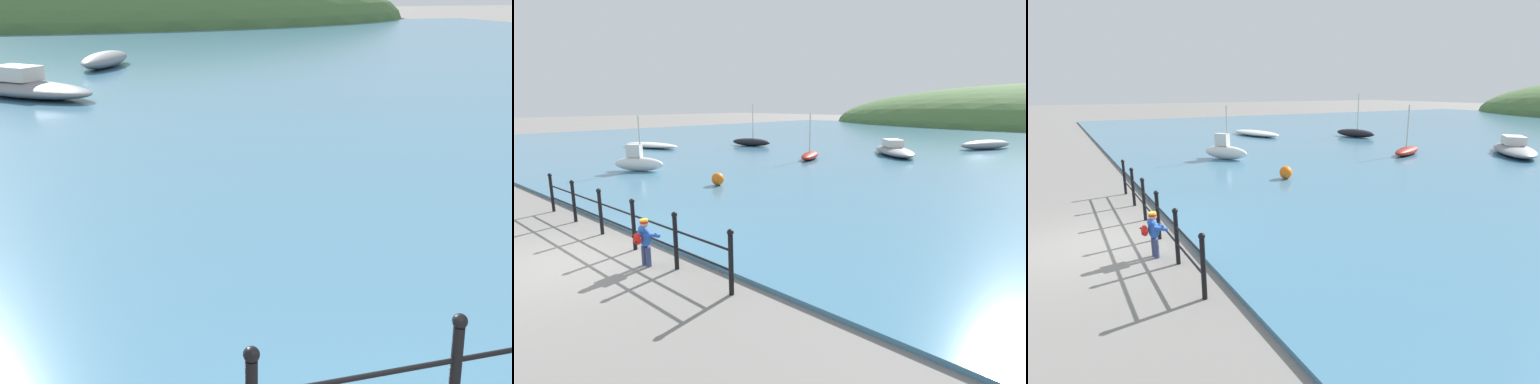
# 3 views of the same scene
# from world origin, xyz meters

# --- Properties ---
(ground_plane) EXTENTS (200.00, 200.00, 0.00)m
(ground_plane) POSITION_xyz_m (0.00, 0.00, 0.00)
(ground_plane) COLOR slate
(iron_railing) EXTENTS (8.35, 0.12, 1.21)m
(iron_railing) POSITION_xyz_m (-0.38, 1.50, 0.64)
(iron_railing) COLOR black
(iron_railing) RESTS_ON ground
(child_in_coat) EXTENTS (0.42, 0.55, 1.00)m
(child_in_coat) POSITION_xyz_m (1.49, 1.16, 0.61)
(child_in_coat) COLOR navy
(child_in_coat) RESTS_ON ground
(boat_twin_mast) EXTENTS (3.36, 1.91, 3.14)m
(boat_twin_mast) POSITION_xyz_m (-13.25, 18.95, 0.40)
(boat_twin_mast) COLOR black
(boat_twin_mast) RESTS_ON water
(boat_blue_hull) EXTENTS (4.89, 5.00, 0.96)m
(boat_blue_hull) POSITION_xyz_m (-2.58, 21.09, 0.41)
(boat_blue_hull) COLOR gray
(boat_blue_hull) RESTS_ON water
(boat_nearest_quay) EXTENTS (1.89, 2.89, 2.65)m
(boat_nearest_quay) POSITION_xyz_m (-5.40, 15.99, 0.32)
(boat_nearest_quay) COLOR maroon
(boat_nearest_quay) RESTS_ON water
(boat_far_right) EXTENTS (2.42, 1.90, 2.65)m
(boat_far_right) POSITION_xyz_m (-8.98, 6.99, 0.52)
(boat_far_right) COLOR silver
(boat_far_right) RESTS_ON water
(boat_green_fishing) EXTENTS (5.13, 2.63, 0.40)m
(boat_green_fishing) POSITION_xyz_m (-17.66, 12.94, 0.30)
(boat_green_fishing) COLOR silver
(boat_green_fishing) RESTS_ON water
(mooring_buoy) EXTENTS (0.50, 0.50, 0.50)m
(mooring_buoy) POSITION_xyz_m (-3.48, 7.31, 0.35)
(mooring_buoy) COLOR orange
(mooring_buoy) RESTS_ON water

